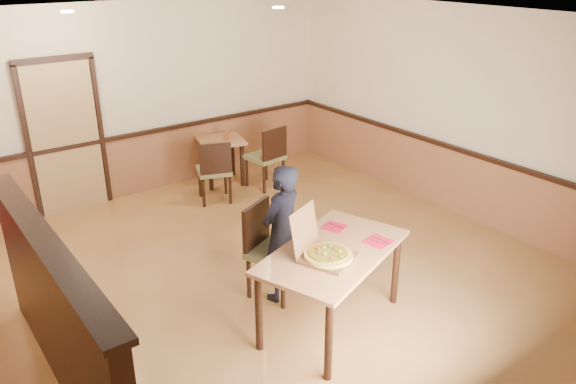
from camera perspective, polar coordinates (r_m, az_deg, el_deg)
name	(u,v)px	position (r m, az deg, el deg)	size (l,w,h in m)	color
floor	(256,298)	(6.10, -3.29, -10.67)	(7.00, 7.00, 0.00)	tan
ceiling	(249,26)	(5.10, -4.03, 16.45)	(7.00, 7.00, 0.00)	black
wall_back	(118,104)	(8.47, -16.91, 8.58)	(7.00, 7.00, 0.00)	beige
wall_right	(476,117)	(7.82, 18.51, 7.21)	(7.00, 7.00, 0.00)	beige
wainscot_back	(126,167)	(8.71, -16.13, 2.50)	(7.00, 0.04, 0.90)	#935B3A
chair_rail_back	(123,137)	(8.55, -16.42, 5.41)	(7.00, 0.06, 0.06)	black
wainscot_right	(465,185)	(8.09, 17.55, 0.72)	(0.04, 7.00, 0.90)	#935B3A
chair_rail_right	(468,153)	(7.91, 17.86, 3.83)	(0.06, 7.00, 0.06)	black
back_door	(65,138)	(8.30, -21.68, 5.12)	(0.90, 0.06, 2.10)	tan
booth_partition	(58,316)	(4.91, -22.35, -11.60)	(0.20, 3.10, 1.44)	black
spot_b	(67,12)	(7.06, -21.51, 16.69)	(0.14, 0.14, 0.02)	beige
spot_c	(278,7)	(7.12, -1.00, 18.25)	(0.14, 0.14, 0.02)	beige
main_table	(333,260)	(5.34, 4.57, -6.94)	(1.76, 1.36, 0.83)	#B3794B
diner_chair	(269,246)	(5.92, -1.94, -5.51)	(0.66, 0.66, 1.01)	olive
side_chair_left	(215,169)	(8.15, -7.47, 2.34)	(0.61, 0.61, 0.95)	olive
side_chair_right	(268,155)	(8.60, -2.04, 3.80)	(0.55, 0.55, 0.99)	olive
side_table	(221,150)	(8.87, -6.80, 4.29)	(0.81, 0.81, 0.72)	#B3794B
diner	(282,234)	(5.76, -0.66, -4.24)	(0.54, 0.36, 1.48)	black
pizza_box	(324,253)	(5.12, 3.66, -6.17)	(0.59, 0.63, 0.45)	brown
pizza	(328,255)	(5.10, 4.12, -6.41)	(0.44, 0.44, 0.03)	#E0BF51
napkin_near	(378,241)	(5.48, 9.13, -4.99)	(0.27, 0.27, 0.01)	red
napkin_far	(335,227)	(5.70, 4.75, -3.56)	(0.28, 0.28, 0.01)	red
condiment	(227,135)	(8.74, -6.25, 5.75)	(0.06, 0.06, 0.15)	brown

